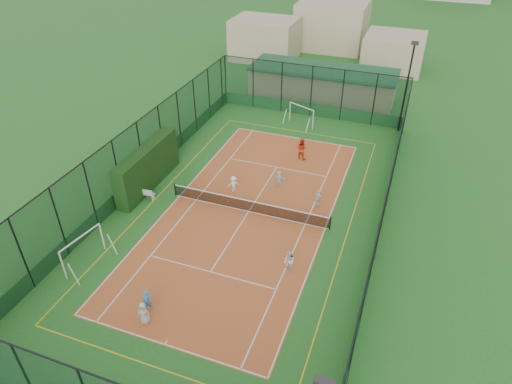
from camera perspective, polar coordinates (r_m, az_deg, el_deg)
ground at (r=32.20m, az=-0.91°, el=-2.46°), size 300.00×300.00×0.00m
court_slab at (r=32.20m, az=-0.91°, el=-2.45°), size 11.17×23.97×0.01m
tennis_net at (r=31.88m, az=-0.92°, el=-1.70°), size 11.67×0.12×1.06m
perimeter_fence at (r=30.76m, az=-0.95°, el=1.27°), size 18.12×34.12×5.00m
floodlight_ne at (r=43.36m, az=18.26°, el=12.20°), size 0.60×0.26×8.25m
clubhouse at (r=50.18m, az=8.32°, el=13.36°), size 15.20×7.20×3.15m
hedge_left at (r=35.06m, az=-13.39°, el=3.04°), size 1.10×7.33×3.21m
white_bench at (r=34.29m, az=-13.84°, el=-0.08°), size 1.67×0.56×0.93m
futsal_goal_near at (r=29.40m, az=-20.78°, el=-6.85°), size 3.24×1.45×2.02m
futsal_goal_far at (r=43.87m, az=5.68°, el=9.48°), size 3.01×1.97×1.88m
child_near_left at (r=25.23m, az=-13.87°, el=-14.50°), size 0.74×0.54×1.40m
child_near_mid at (r=25.80m, az=-13.42°, el=-13.07°), size 0.57×0.45×1.37m
child_near_right at (r=27.27m, az=4.17°, el=-8.67°), size 0.90×0.87×1.45m
child_far_left at (r=33.94m, az=-2.82°, el=1.01°), size 0.96×0.86×1.30m
child_far_right at (r=32.56m, az=7.71°, el=-0.80°), size 0.88×0.59×1.39m
child_far_back at (r=34.44m, az=2.89°, el=1.66°), size 1.33×0.54×1.40m
coach at (r=38.13m, az=5.70°, el=5.42°), size 1.05×0.91×1.86m
tennis_balls at (r=33.30m, az=-1.39°, el=-0.96°), size 6.01×1.54×0.07m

